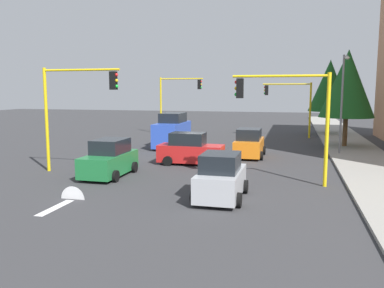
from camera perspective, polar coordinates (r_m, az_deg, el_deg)
name	(u,v)px	position (r m, az deg, el deg)	size (l,w,h in m)	color
ground_plane	(200,159)	(26.68, 1.22, -2.16)	(120.00, 120.00, 0.00)	#353538
sidewalk_kerb	(357,153)	(31.28, 22.51, -1.15)	(80.00, 4.00, 0.15)	gray
lane_arrow_near	(66,202)	(17.29, -17.58, -7.97)	(2.40, 1.10, 1.10)	silver
traffic_signal_near_left	(288,106)	(19.63, 13.53, 5.34)	(0.36, 4.59, 5.40)	yellow
traffic_signal_near_right	(74,99)	(22.81, -16.53, 6.22)	(0.36, 4.59, 5.81)	yellow
traffic_signal_far_right	(177,94)	(41.29, -2.16, 7.12)	(0.36, 4.59, 5.89)	yellow
traffic_signal_far_left	(290,99)	(39.62, 13.92, 6.33)	(0.36, 4.59, 5.31)	yellow
street_lamp_curbside	(343,94)	(29.41, 20.81, 6.77)	(2.15, 0.28, 7.00)	slate
tree_roadside_mid	(347,84)	(33.86, 21.39, 8.04)	(4.24, 4.24, 7.74)	brown
tree_roadside_far	(330,86)	(43.76, 19.13, 7.90)	(4.20, 4.20, 7.68)	brown
delivery_van_blue	(172,132)	(31.96, -2.85, 1.79)	(4.80, 2.22, 2.77)	blue
car_green	(109,159)	(21.76, -11.75, -2.18)	(3.97, 2.07, 1.98)	#1E7238
car_silver	(221,178)	(16.87, 4.16, -4.89)	(3.67, 2.02, 1.98)	#B2B5BA
car_orange	(249,144)	(27.67, 8.18, -0.01)	(3.82, 2.08, 1.98)	orange
car_red	(190,150)	(24.66, -0.27, -0.86)	(1.94, 4.01, 1.98)	red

